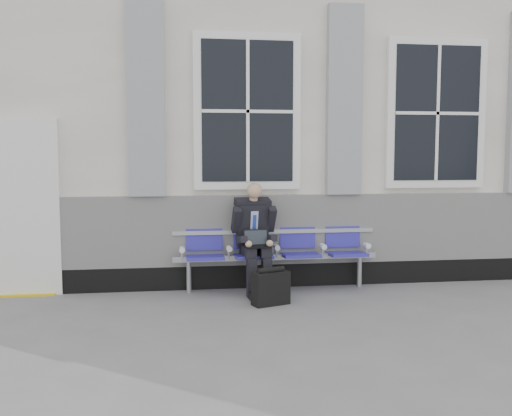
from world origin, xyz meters
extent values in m
plane|color=slate|center=(0.00, 0.00, 0.00)|extent=(70.00, 70.00, 0.00)
cube|color=white|center=(0.00, 3.50, 2.10)|extent=(14.00, 4.00, 4.20)
cube|color=black|center=(0.00, 1.47, 0.15)|extent=(14.00, 0.10, 0.30)
cube|color=silver|center=(0.00, 1.46, 0.75)|extent=(14.00, 0.08, 0.90)
cube|color=gray|center=(-3.40, 1.44, 2.40)|extent=(0.45, 0.14, 2.40)
cube|color=gray|center=(-0.90, 1.44, 2.40)|extent=(0.45, 0.14, 2.40)
cube|color=white|center=(-2.15, 1.46, 2.25)|extent=(1.35, 0.10, 1.95)
cube|color=black|center=(-2.15, 1.41, 2.25)|extent=(1.15, 0.02, 1.75)
cube|color=white|center=(0.35, 1.46, 2.25)|extent=(1.35, 0.10, 1.95)
cube|color=black|center=(0.35, 1.41, 2.25)|extent=(1.15, 0.02, 1.75)
cube|color=black|center=(-5.00, 1.60, 1.05)|extent=(0.95, 0.30, 2.10)
cube|color=white|center=(-5.00, 1.45, 1.05)|extent=(1.10, 0.10, 2.20)
cube|color=gold|center=(-5.00, 1.48, 0.01)|extent=(0.95, 0.30, 0.02)
cube|color=#9EA0A3|center=(-1.80, 1.30, 0.42)|extent=(2.60, 0.07, 0.07)
cube|color=#9EA0A3|center=(-1.80, 1.42, 0.73)|extent=(2.60, 0.05, 0.05)
cylinder|color=#9EA0A3|center=(-2.90, 1.30, 0.20)|extent=(0.06, 0.06, 0.39)
cylinder|color=#9EA0A3|center=(-0.70, 1.30, 0.20)|extent=(0.06, 0.06, 0.39)
cube|color=#262098|center=(-2.70, 1.22, 0.45)|extent=(0.46, 0.42, 0.07)
cube|color=#262098|center=(-2.70, 1.43, 0.71)|extent=(0.46, 0.10, 0.40)
cube|color=#262098|center=(-2.10, 1.22, 0.45)|extent=(0.46, 0.42, 0.07)
cube|color=#262098|center=(-2.10, 1.43, 0.71)|extent=(0.46, 0.10, 0.40)
cube|color=#262098|center=(-1.50, 1.22, 0.45)|extent=(0.46, 0.42, 0.07)
cube|color=#262098|center=(-1.50, 1.43, 0.71)|extent=(0.46, 0.10, 0.40)
cube|color=#262098|center=(-0.90, 1.22, 0.45)|extent=(0.46, 0.42, 0.07)
cube|color=#262098|center=(-0.90, 1.43, 0.71)|extent=(0.46, 0.10, 0.40)
cylinder|color=white|center=(-2.98, 1.25, 0.55)|extent=(0.07, 0.12, 0.07)
cylinder|color=white|center=(-2.40, 1.25, 0.55)|extent=(0.07, 0.12, 0.07)
cylinder|color=white|center=(-1.80, 1.25, 0.55)|extent=(0.07, 0.12, 0.07)
cylinder|color=white|center=(-1.20, 1.25, 0.55)|extent=(0.07, 0.12, 0.07)
cylinder|color=white|center=(-0.62, 1.25, 0.55)|extent=(0.07, 0.12, 0.07)
cube|color=black|center=(-2.16, 0.87, 0.04)|extent=(0.12, 0.25, 0.08)
cube|color=black|center=(-1.98, 0.89, 0.04)|extent=(0.12, 0.25, 0.08)
cube|color=black|center=(-2.16, 0.93, 0.25)|extent=(0.12, 0.13, 0.47)
cube|color=black|center=(-1.98, 0.94, 0.25)|extent=(0.12, 0.13, 0.47)
cube|color=black|center=(-2.18, 1.13, 0.53)|extent=(0.17, 0.42, 0.13)
cube|color=black|center=(-2.00, 1.14, 0.53)|extent=(0.17, 0.42, 0.13)
cube|color=black|center=(-2.11, 1.32, 0.84)|extent=(0.41, 0.35, 0.58)
cube|color=#AFBFE6|center=(-2.10, 1.21, 0.86)|extent=(0.10, 0.10, 0.33)
cube|color=#243BA8|center=(-2.10, 1.20, 0.84)|extent=(0.05, 0.08, 0.27)
cube|color=black|center=(-2.10, 1.29, 1.11)|extent=(0.46, 0.26, 0.13)
cylinder|color=tan|center=(-2.10, 1.25, 1.18)|extent=(0.10, 0.10, 0.09)
sphere|color=tan|center=(-2.09, 1.19, 1.27)|extent=(0.19, 0.19, 0.19)
cube|color=black|center=(-2.32, 1.21, 0.91)|extent=(0.11, 0.27, 0.34)
cube|color=black|center=(-1.88, 1.25, 0.91)|extent=(0.11, 0.27, 0.34)
cube|color=black|center=(-2.27, 1.05, 0.69)|extent=(0.11, 0.29, 0.13)
cube|color=black|center=(-1.90, 1.08, 0.69)|extent=(0.11, 0.29, 0.13)
sphere|color=tan|center=(-2.20, 0.92, 0.65)|extent=(0.08, 0.08, 0.08)
sphere|color=tan|center=(-1.94, 0.95, 0.65)|extent=(0.08, 0.08, 0.08)
cube|color=black|center=(-2.08, 1.01, 0.61)|extent=(0.32, 0.24, 0.02)
cube|color=black|center=(-2.09, 1.11, 0.70)|extent=(0.31, 0.11, 0.20)
cube|color=black|center=(-2.09, 1.11, 0.70)|extent=(0.28, 0.09, 0.17)
cube|color=black|center=(-1.99, 0.58, 0.19)|extent=(0.46, 0.31, 0.38)
cylinder|color=black|center=(-1.99, 0.58, 0.40)|extent=(0.34, 0.18, 0.07)
camera|label=1|loc=(-3.03, -5.72, 1.72)|focal=40.00mm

